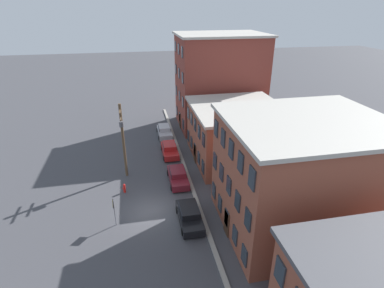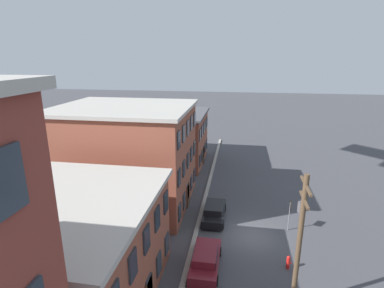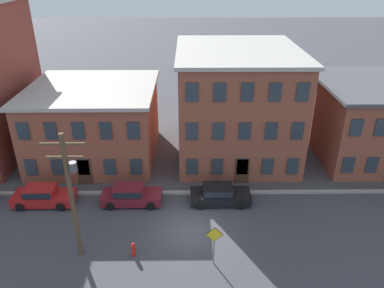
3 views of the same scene
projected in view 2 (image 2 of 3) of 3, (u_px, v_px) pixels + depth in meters
name	position (u px, v px, depth m)	size (l,w,h in m)	color
ground_plane	(252.00, 236.00, 23.95)	(200.00, 200.00, 0.00)	#424247
kerb_strip	(197.00, 230.00, 24.61)	(56.00, 0.36, 0.16)	#9E998E
apartment_midblock	(62.00, 252.00, 16.69)	(10.83, 10.38, 6.54)	brown
apartment_far	(127.00, 156.00, 28.27)	(10.47, 12.10, 9.52)	brown
apartment_annex	(166.00, 137.00, 40.07)	(9.90, 10.74, 6.79)	brown
car_maroon	(205.00, 259.00, 20.04)	(4.40, 1.92, 1.43)	maroon
car_black	(214.00, 211.00, 26.23)	(4.40, 1.92, 1.43)	black
caution_sign	(290.00, 210.00, 24.22)	(1.03, 0.08, 2.70)	slate
utility_pole	(300.00, 236.00, 15.95)	(2.40, 0.44, 8.15)	brown
fire_hydrant	(288.00, 262.00, 20.14)	(0.24, 0.34, 0.96)	red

